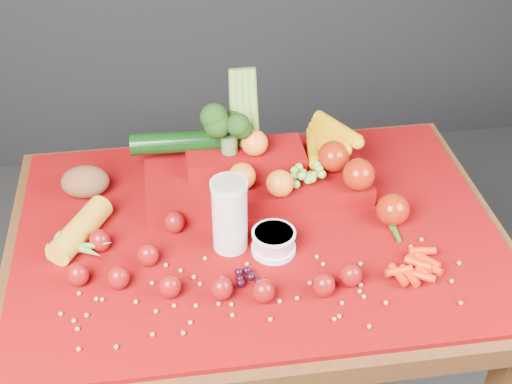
{
  "coord_description": "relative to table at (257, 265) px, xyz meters",
  "views": [
    {
      "loc": [
        -0.18,
        -1.2,
        1.76
      ],
      "look_at": [
        0.0,
        0.02,
        0.85
      ],
      "focal_mm": 50.0,
      "sensor_mm": 36.0,
      "label": 1
    }
  ],
  "objects": [
    {
      "name": "table",
      "position": [
        0.0,
        0.0,
        0.0
      ],
      "size": [
        1.1,
        0.8,
        0.75
      ],
      "color": "#3D1E0D",
      "rests_on": "ground"
    },
    {
      "name": "dark_grape_cluster",
      "position": [
        -0.04,
        -0.17,
        0.12
      ],
      "size": [
        0.06,
        0.05,
        0.03
      ],
      "primitive_type": null,
      "color": "black",
      "rests_on": "red_cloth"
    },
    {
      "name": "corn_ear",
      "position": [
        -0.38,
        -0.01,
        0.13
      ],
      "size": [
        0.24,
        0.26,
        0.06
      ],
      "rotation": [
        0.0,
        0.0,
        1.07
      ],
      "color": "orange",
      "rests_on": "red_cloth"
    },
    {
      "name": "soybean_scatter",
      "position": [
        0.0,
        -0.2,
        0.11
      ],
      "size": [
        0.84,
        0.24,
        0.01
      ],
      "primitive_type": null,
      "color": "#A97E48",
      "rests_on": "red_cloth"
    },
    {
      "name": "strawberry_scatter",
      "position": [
        -0.15,
        -0.14,
        0.13
      ],
      "size": [
        0.58,
        0.28,
        0.06
      ],
      "color": "maroon",
      "rests_on": "red_cloth"
    },
    {
      "name": "yogurt_bowl",
      "position": [
        0.02,
        -0.08,
        0.13
      ],
      "size": [
        0.09,
        0.09,
        0.05
      ],
      "rotation": [
        0.0,
        0.0,
        -0.17
      ],
      "color": "silver",
      "rests_on": "red_cloth"
    },
    {
      "name": "milk_glass",
      "position": [
        -0.07,
        -0.05,
        0.2
      ],
      "size": [
        0.08,
        0.08,
        0.17
      ],
      "rotation": [
        0.0,
        0.0,
        0.33
      ],
      "color": "beige",
      "rests_on": "red_cloth"
    },
    {
      "name": "green_bean_pile",
      "position": [
        0.31,
        -0.01,
        0.11
      ],
      "size": [
        0.14,
        0.12,
        0.01
      ],
      "primitive_type": null,
      "color": "#215B14",
      "rests_on": "red_cloth"
    },
    {
      "name": "baby_carrot_pile",
      "position": [
        0.3,
        -0.19,
        0.12
      ],
      "size": [
        0.17,
        0.17,
        0.03
      ],
      "primitive_type": null,
      "color": "red",
      "rests_on": "red_cloth"
    },
    {
      "name": "produce_mound",
      "position": [
        0.04,
        0.16,
        0.16
      ],
      "size": [
        0.61,
        0.35,
        0.27
      ],
      "color": "#6A0303",
      "rests_on": "red_cloth"
    },
    {
      "name": "potato",
      "position": [
        -0.38,
        0.18,
        0.14
      ],
      "size": [
        0.11,
        0.08,
        0.08
      ],
      "primitive_type": "ellipsoid",
      "color": "brown",
      "rests_on": "red_cloth"
    },
    {
      "name": "red_cloth",
      "position": [
        0.0,
        0.0,
        0.1
      ],
      "size": [
        1.05,
        0.75,
        0.01
      ],
      "primitive_type": "cube",
      "color": "#6A0303",
      "rests_on": "table"
    }
  ]
}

